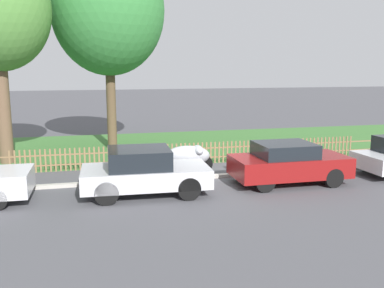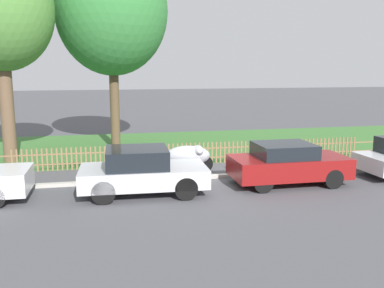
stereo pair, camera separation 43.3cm
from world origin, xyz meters
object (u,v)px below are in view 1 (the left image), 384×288
object	(u,v)px
parked_car_navy_estate	(288,163)
tree_behind_motorcycle	(108,11)
covered_motorcycle	(188,156)
parked_car_black_saloon	(144,171)

from	to	relation	value
parked_car_navy_estate	tree_behind_motorcycle	world-z (taller)	tree_behind_motorcycle
parked_car_navy_estate	tree_behind_motorcycle	distance (m)	10.76
covered_motorcycle	tree_behind_motorcycle	size ratio (longest dim) A/B	0.21
parked_car_black_saloon	covered_motorcycle	xyz separation A→B (m)	(1.90, 2.30, -0.09)
parked_car_navy_estate	covered_motorcycle	xyz separation A→B (m)	(-2.88, 2.17, -0.08)
parked_car_navy_estate	tree_behind_motorcycle	size ratio (longest dim) A/B	0.41
tree_behind_motorcycle	covered_motorcycle	bearing A→B (deg)	-65.54
parked_car_navy_estate	covered_motorcycle	distance (m)	3.60
covered_motorcycle	tree_behind_motorcycle	world-z (taller)	tree_behind_motorcycle
parked_car_black_saloon	parked_car_navy_estate	size ratio (longest dim) A/B	1.02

